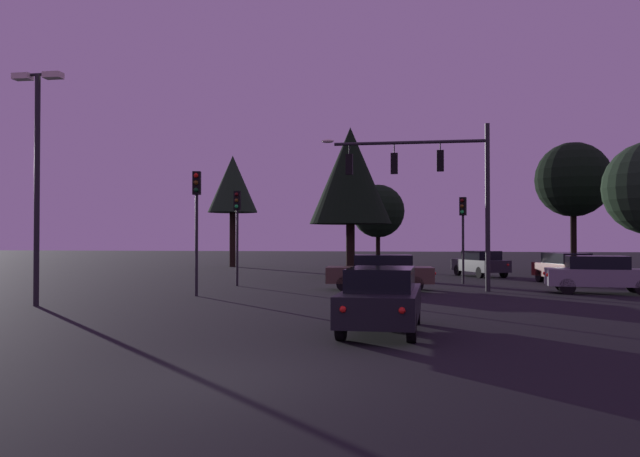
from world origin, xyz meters
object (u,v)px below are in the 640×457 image
car_crossing_right (380,272)px  traffic_signal_mast_arm (433,176)px  car_far_lane (567,268)px  traffic_light_corner_left (463,222)px  car_nearside_lane (382,298)px  tree_center_horizon (350,176)px  car_crossing_left (600,274)px  parking_lot_lamp_post (37,157)px  traffic_light_median (237,219)px  tree_behind_sign (378,211)px  tree_right_cluster (233,185)px  traffic_light_corner_right (197,208)px  tree_left_far (573,180)px  car_parked_lot (480,263)px

car_crossing_right → traffic_signal_mast_arm: bearing=0.2°
car_far_lane → traffic_light_corner_left: bearing=-170.1°
car_nearside_lane → tree_center_horizon: size_ratio=0.53×
car_crossing_left → parking_lot_lamp_post: parking_lot_lamp_post is taller
traffic_light_median → tree_center_horizon: 9.73m
tree_behind_sign → tree_center_horizon: size_ratio=0.69×
traffic_light_corner_left → parking_lot_lamp_post: (-14.51, -12.90, 1.87)m
tree_right_cluster → tree_behind_sign: bearing=-19.8°
car_nearside_lane → tree_behind_sign: 30.24m
car_crossing_right → tree_behind_sign: bearing=94.2°
car_far_lane → parking_lot_lamp_post: parking_lot_lamp_post is taller
tree_behind_sign → tree_right_cluster: 12.90m
traffic_light_corner_right → car_crossing_right: traffic_light_corner_right is taller
traffic_signal_mast_arm → traffic_light_median: traffic_signal_mast_arm is taller
traffic_signal_mast_arm → car_crossing_left: traffic_signal_mast_arm is taller
traffic_signal_mast_arm → traffic_light_corner_right: traffic_signal_mast_arm is taller
traffic_signal_mast_arm → car_crossing_right: bearing=-179.8°
traffic_signal_mast_arm → traffic_light_median: 9.31m
tree_behind_sign → tree_left_far: 13.33m
car_crossing_left → tree_center_horizon: tree_center_horizon is taller
traffic_signal_mast_arm → tree_right_cluster: size_ratio=0.81×
traffic_light_corner_left → tree_right_cluster: 24.47m
traffic_signal_mast_arm → tree_behind_sign: traffic_signal_mast_arm is taller
traffic_signal_mast_arm → tree_left_far: tree_left_far is taller
traffic_light_corner_left → car_parked_lot: (1.39, 6.51, -2.23)m
parking_lot_lamp_post → tree_behind_sign: (9.44, 25.86, -0.72)m
car_far_lane → tree_left_far: 13.76m
traffic_signal_mast_arm → car_parked_lot: bearing=75.1°
traffic_signal_mast_arm → car_nearside_lane: (-1.39, -12.50, -4.09)m
traffic_light_median → car_parked_lot: size_ratio=1.01×
traffic_light_median → tree_behind_sign: 17.02m
car_far_lane → car_crossing_left: bearing=-89.6°
traffic_signal_mast_arm → traffic_light_corner_left: size_ratio=1.68×
traffic_light_median → car_crossing_left: (15.68, -1.79, -2.37)m
car_nearside_lane → tree_left_far: size_ratio=0.53×
traffic_light_corner_left → car_far_lane: traffic_light_corner_left is taller
traffic_light_corner_left → traffic_signal_mast_arm: bearing=-108.8°
traffic_signal_mast_arm → traffic_light_median: bearing=171.2°
traffic_light_corner_right → tree_right_cluster: bearing=103.9°
car_nearside_lane → traffic_light_corner_left: bearing=80.3°
car_crossing_right → parking_lot_lamp_post: size_ratio=0.62×
parking_lot_lamp_post → tree_left_far: size_ratio=0.88×
traffic_light_median → tree_right_cluster: (-6.40, 20.36, 3.42)m
car_far_lane → tree_right_cluster: 28.07m
traffic_light_corner_left → tree_behind_sign: (-5.06, 12.96, 1.15)m
parking_lot_lamp_post → tree_center_horizon: bearing=65.1°
car_far_lane → tree_behind_sign: (-10.13, 12.08, 3.39)m
car_crossing_left → tree_left_far: 19.09m
car_parked_lot → car_crossing_left: bearing=-72.0°
car_crossing_right → car_far_lane: bearing=31.4°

